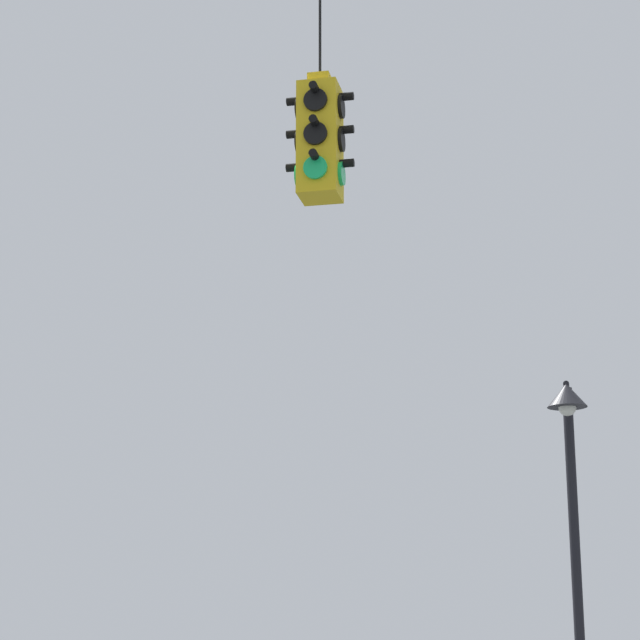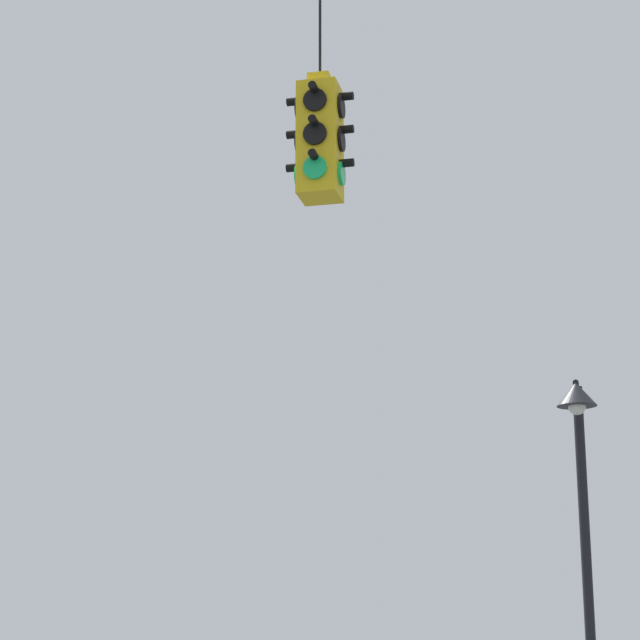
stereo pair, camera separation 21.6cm
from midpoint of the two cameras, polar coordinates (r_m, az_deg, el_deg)
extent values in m
cube|color=yellow|center=(10.61, -0.59, 8.15)|extent=(0.34, 0.34, 1.01)
cube|color=yellow|center=(10.84, -0.58, 10.85)|extent=(0.19, 0.19, 0.10)
cylinder|color=black|center=(10.57, -0.81, 10.04)|extent=(0.20, 0.03, 0.20)
cylinder|color=black|center=(10.56, -0.86, 10.58)|extent=(0.07, 0.12, 0.07)
cylinder|color=black|center=(10.44, -0.82, 8.53)|extent=(0.20, 0.03, 0.20)
cylinder|color=black|center=(10.44, -0.87, 9.08)|extent=(0.07, 0.12, 0.07)
cylinder|color=#19C666|center=(10.33, -0.82, 6.99)|extent=(0.20, 0.03, 0.20)
cylinder|color=black|center=(10.32, -0.88, 7.55)|extent=(0.07, 0.12, 0.07)
cylinder|color=black|center=(10.89, -0.37, 9.24)|extent=(0.20, 0.03, 0.20)
cylinder|color=black|center=(10.97, -0.32, 9.58)|extent=(0.07, 0.12, 0.07)
cylinder|color=black|center=(10.77, -0.37, 7.77)|extent=(0.20, 0.03, 0.20)
cylinder|color=black|center=(10.85, -0.32, 8.12)|extent=(0.07, 0.12, 0.07)
cylinder|color=#19C666|center=(10.66, -0.38, 6.27)|extent=(0.20, 0.03, 0.20)
cylinder|color=black|center=(10.74, -0.32, 6.64)|extent=(0.07, 0.12, 0.07)
cylinder|color=black|center=(10.77, -1.56, 9.55)|extent=(0.03, 0.20, 0.20)
cylinder|color=black|center=(10.81, -1.79, 9.96)|extent=(0.12, 0.07, 0.07)
cylinder|color=black|center=(10.65, -1.57, 8.06)|extent=(0.03, 0.20, 0.20)
cylinder|color=black|center=(10.69, -1.80, 8.49)|extent=(0.12, 0.07, 0.07)
cylinder|color=#19C666|center=(10.53, -1.58, 6.55)|extent=(0.03, 0.20, 0.20)
cylinder|color=black|center=(10.58, -1.82, 6.98)|extent=(0.12, 0.07, 0.07)
cylinder|color=black|center=(10.69, 0.40, 9.72)|extent=(0.03, 0.20, 0.20)
cylinder|color=black|center=(10.72, 0.63, 10.18)|extent=(0.12, 0.07, 0.07)
cylinder|color=black|center=(10.57, 0.40, 8.23)|extent=(0.03, 0.20, 0.20)
cylinder|color=black|center=(10.60, 0.64, 8.70)|extent=(0.12, 0.07, 0.07)
cylinder|color=#19C666|center=(10.46, 0.40, 6.71)|extent=(0.03, 0.20, 0.20)
cylinder|color=black|center=(10.48, 0.64, 7.18)|extent=(0.12, 0.07, 0.07)
cylinder|color=black|center=(15.08, 11.25, -11.66)|extent=(0.12, 0.12, 4.60)
cylinder|color=black|center=(15.10, 10.81, -3.06)|extent=(0.07, 0.51, 0.07)
cone|color=#232328|center=(14.82, 10.80, -3.40)|extent=(0.47, 0.47, 0.28)
sphere|color=silver|center=(14.79, 10.83, -3.93)|extent=(0.21, 0.21, 0.21)
camera|label=1|loc=(0.11, -90.61, 0.16)|focal=70.00mm
camera|label=2|loc=(0.11, 89.39, -0.16)|focal=70.00mm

